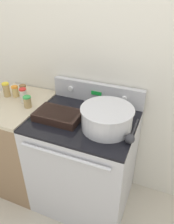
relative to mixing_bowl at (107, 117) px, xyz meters
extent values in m
cube|color=silver|center=(-0.19, 0.40, 0.26)|extent=(8.00, 0.05, 2.50)
cube|color=#BCBCC1|center=(-0.19, 0.04, -0.55)|extent=(0.80, 0.65, 0.88)
cube|color=black|center=(-0.19, 0.04, -0.10)|extent=(0.80, 0.65, 0.02)
cylinder|color=silver|center=(-0.19, -0.30, -0.17)|extent=(0.65, 0.02, 0.02)
cube|color=#BCBCC1|center=(-0.19, 0.34, -0.01)|extent=(0.80, 0.05, 0.17)
cylinder|color=white|center=(-0.43, 0.31, 0.00)|extent=(0.04, 0.02, 0.04)
cylinder|color=white|center=(0.05, 0.31, 0.00)|extent=(0.04, 0.02, 0.04)
cube|color=green|center=(-0.19, 0.31, 0.00)|extent=(0.09, 0.01, 0.03)
cube|color=#896B4C|center=(-0.84, 0.04, -0.55)|extent=(0.50, 0.65, 0.88)
cube|color=beige|center=(-0.84, 0.04, -0.09)|extent=(0.50, 0.65, 0.03)
cylinder|color=silver|center=(0.00, 0.00, -0.01)|extent=(0.36, 0.36, 0.16)
torus|color=silver|center=(0.00, 0.00, 0.07)|extent=(0.37, 0.37, 0.01)
cylinder|color=beige|center=(0.00, 0.00, 0.05)|extent=(0.33, 0.33, 0.02)
cube|color=black|center=(-0.37, -0.03, -0.06)|extent=(0.35, 0.21, 0.06)
cube|color=#B2894C|center=(-0.37, -0.03, -0.05)|extent=(0.30, 0.19, 0.03)
cylinder|color=#333338|center=(0.19, 0.04, -0.08)|extent=(0.01, 0.29, 0.01)
sphere|color=#333338|center=(0.19, -0.10, -0.06)|extent=(0.07, 0.07, 0.07)
cylinder|color=tan|center=(-0.68, 0.02, -0.04)|extent=(0.06, 0.06, 0.08)
cylinder|color=green|center=(-0.68, 0.02, 0.01)|extent=(0.06, 0.06, 0.01)
cylinder|color=beige|center=(-0.76, 0.08, -0.02)|extent=(0.06, 0.06, 0.11)
cylinder|color=red|center=(-0.76, 0.08, 0.04)|extent=(0.06, 0.06, 0.01)
cylinder|color=tan|center=(-0.82, 0.16, -0.03)|extent=(0.05, 0.05, 0.10)
cylinder|color=brown|center=(-0.82, 0.16, 0.02)|extent=(0.06, 0.06, 0.01)
cylinder|color=tan|center=(-0.89, 0.14, -0.04)|extent=(0.05, 0.05, 0.09)
cylinder|color=orange|center=(-0.89, 0.14, 0.01)|extent=(0.06, 0.06, 0.01)
cylinder|color=tan|center=(-0.97, 0.11, -0.02)|extent=(0.06, 0.06, 0.11)
cylinder|color=yellow|center=(-0.97, 0.11, 0.04)|extent=(0.06, 0.06, 0.01)
camera|label=1|loc=(0.35, -1.23, 0.83)|focal=35.00mm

